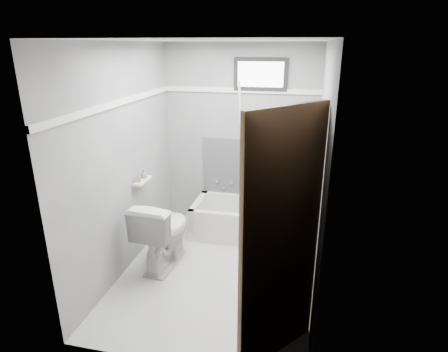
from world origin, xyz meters
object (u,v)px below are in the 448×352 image
(bathtub, at_px, (251,220))
(door, at_px, (317,269))
(soap_bottle_a, at_px, (138,178))
(soap_bottle_b, at_px, (144,174))
(office_chair, at_px, (278,191))
(toilet, at_px, (163,232))

(bathtub, relative_size, door, 0.75)
(soap_bottle_a, relative_size, soap_bottle_b, 1.05)
(soap_bottle_b, bearing_deg, office_chair, 23.61)
(toilet, xyz_separation_m, door, (1.60, -1.32, 0.60))
(office_chair, bearing_deg, soap_bottle_a, -116.13)
(toilet, distance_m, soap_bottle_a, 0.67)
(bathtub, relative_size, office_chair, 1.50)
(bathtub, height_order, office_chair, office_chair)
(soap_bottle_a, bearing_deg, soap_bottle_b, 90.00)
(office_chair, height_order, toilet, office_chair)
(toilet, xyz_separation_m, soap_bottle_a, (-0.32, 0.15, 0.57))
(toilet, distance_m, door, 2.16)
(toilet, bearing_deg, door, 145.22)
(door, distance_m, soap_bottle_a, 2.42)
(soap_bottle_a, bearing_deg, toilet, -24.50)
(toilet, bearing_deg, office_chair, -136.63)
(office_chair, distance_m, toilet, 1.52)
(bathtub, xyz_separation_m, soap_bottle_b, (-1.17, -0.60, 0.75))
(office_chair, height_order, soap_bottle_a, office_chair)
(office_chair, xyz_separation_m, toilet, (-1.18, -0.94, -0.22))
(toilet, height_order, soap_bottle_b, soap_bottle_b)
(door, bearing_deg, bathtub, 108.75)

